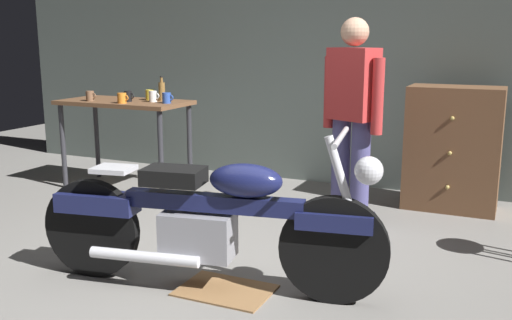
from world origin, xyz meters
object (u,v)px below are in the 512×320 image
Objects in this scene: motorcycle at (208,219)px; mug_yellow_tall at (150,95)px; person_standing at (352,114)px; mug_brown_stoneware at (90,96)px; mug_black_matte at (128,96)px; mug_orange_travel at (122,98)px; mug_blue_enamel at (167,98)px; bottle at (162,91)px; mug_white_ceramic at (153,96)px; wooden_dresser at (453,149)px.

mug_yellow_tall is at bearing 121.81° from motorcycle.
person_standing is 2.68m from mug_brown_stoneware.
mug_yellow_tall is (0.10, 0.23, -0.00)m from mug_black_matte.
mug_brown_stoneware is at bearing 133.97° from motorcycle.
mug_black_matte is 0.90× the size of mug_orange_travel.
mug_blue_enamel is 0.27m from bottle.
mug_orange_travel is (-1.81, 1.58, 0.50)m from motorcycle.
motorcycle is 18.35× the size of mug_blue_enamel.
mug_orange_travel is at bearing -77.37° from mug_black_matte.
mug_white_ceramic is 0.95× the size of mug_orange_travel.
mug_blue_enamel is at bearing -14.85° from mug_white_ceramic.
motorcycle is at bearing -50.98° from mug_blue_enamel.
mug_brown_stoneware is at bearing -162.91° from mug_white_ceramic.
mug_orange_travel is (0.42, -0.04, -0.00)m from mug_brown_stoneware.
wooden_dresser is at bearing 15.60° from mug_orange_travel.
bottle reaches higher than motorcycle.
motorcycle is 2.57m from mug_black_matte.
mug_orange_travel is (-2.26, 0.04, 0.02)m from person_standing.
mug_brown_stoneware is at bearing -166.87° from wooden_dresser.
mug_blue_enamel is at bearing -30.57° from mug_yellow_tall.
person_standing is at bearing -0.93° from mug_orange_travel.
bottle is (-2.06, 0.41, 0.07)m from person_standing.
mug_brown_stoneware is 0.82m from mug_blue_enamel.
mug_orange_travel is at bearing -155.53° from mug_blue_enamel.
mug_blue_enamel is at bearing -165.83° from wooden_dresser.
person_standing is 14.00× the size of mug_orange_travel.
person_standing is 14.74× the size of mug_white_ceramic.
mug_orange_travel is at bearing -100.93° from mug_yellow_tall.
mug_white_ceramic is 0.47× the size of bottle.
mug_brown_stoneware is at bearing -151.76° from bottle.
mug_yellow_tall is (-0.13, 0.14, -0.00)m from mug_white_ceramic.
bottle is at bearing 61.22° from mug_orange_travel.
bottle reaches higher than mug_blue_enamel.
person_standing is 2.23m from mug_yellow_tall.
mug_black_matte is (-0.42, -0.04, 0.00)m from mug_blue_enamel.
mug_blue_enamel is (0.81, 0.14, 0.00)m from mug_brown_stoneware.
mug_brown_stoneware is 0.71m from bottle.
motorcycle is at bearing -48.16° from mug_yellow_tall.
mug_orange_travel is (-2.95, -0.82, 0.40)m from wooden_dresser.
wooden_dresser reaches higher than mug_yellow_tall.
bottle is at bearing 12.41° from person_standing.
mug_black_matte is at bearing -167.03° from wooden_dresser.
person_standing is at bearing -11.25° from bottle.
wooden_dresser is at bearing 13.13° from mug_brown_stoneware.
person_standing is 13.46× the size of mug_yellow_tall.
mug_yellow_tall is at bearing -176.93° from bottle.
mug_black_matte is at bearing 19.32° from person_standing.
motorcycle is at bearing -50.52° from bottle.
mug_blue_enamel is at bearing 17.15° from person_standing.
mug_brown_stoneware is at bearing 22.06° from person_standing.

